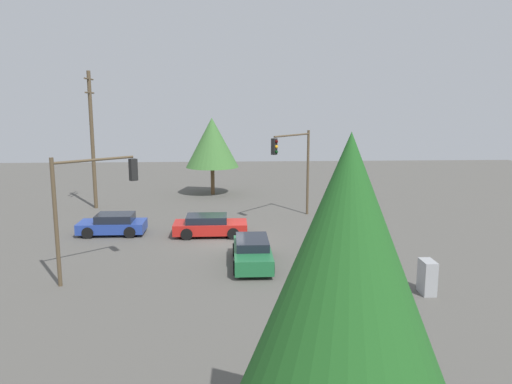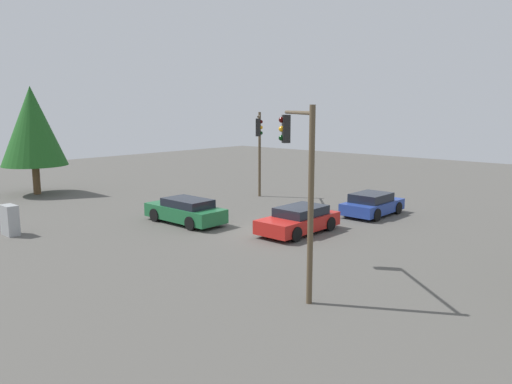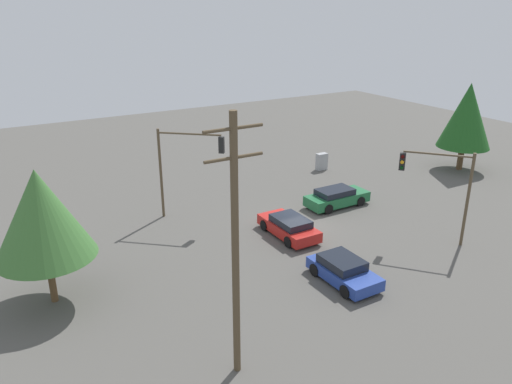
{
  "view_description": "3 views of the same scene",
  "coord_description": "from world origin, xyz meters",
  "px_view_note": "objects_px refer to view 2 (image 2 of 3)",
  "views": [
    {
      "loc": [
        28.48,
        0.47,
        8.03
      ],
      "look_at": [
        -1.38,
        2.05,
        2.65
      ],
      "focal_mm": 35.0,
      "sensor_mm": 36.0,
      "label": 1
    },
    {
      "loc": [
        -15.47,
        18.1,
        6.0
      ],
      "look_at": [
        -1.45,
        2.59,
        2.46
      ],
      "focal_mm": 35.0,
      "sensor_mm": 36.0,
      "label": 2
    },
    {
      "loc": [
        -17.28,
        -24.04,
        13.55
      ],
      "look_at": [
        -2.58,
        0.87,
        2.64
      ],
      "focal_mm": 35.0,
      "sensor_mm": 36.0,
      "label": 3
    }
  ],
  "objects_px": {
    "traffic_signal_cross": "(299,162)",
    "sedan_red": "(299,220)",
    "sedan_blue": "(372,204)",
    "electrical_cabinet": "(10,220)",
    "traffic_signal_main": "(259,140)",
    "sedan_green": "(186,211)"
  },
  "relations": [
    {
      "from": "sedan_blue",
      "to": "electrical_cabinet",
      "type": "distance_m",
      "value": 18.8
    },
    {
      "from": "sedan_green",
      "to": "electrical_cabinet",
      "type": "xyz_separation_m",
      "value": [
        4.24,
        7.24,
        0.07
      ]
    },
    {
      "from": "traffic_signal_cross",
      "to": "sedan_red",
      "type": "bearing_deg",
      "value": -12.43
    },
    {
      "from": "sedan_red",
      "to": "sedan_blue",
      "type": "distance_m",
      "value": 6.0
    },
    {
      "from": "electrical_cabinet",
      "to": "sedan_blue",
      "type": "bearing_deg",
      "value": -124.15
    },
    {
      "from": "sedan_red",
      "to": "traffic_signal_cross",
      "type": "height_order",
      "value": "traffic_signal_cross"
    },
    {
      "from": "traffic_signal_cross",
      "to": "sedan_green",
      "type": "bearing_deg",
      "value": 21.93
    },
    {
      "from": "sedan_green",
      "to": "electrical_cabinet",
      "type": "distance_m",
      "value": 8.39
    },
    {
      "from": "sedan_red",
      "to": "traffic_signal_cross",
      "type": "relative_size",
      "value": 0.73
    },
    {
      "from": "sedan_red",
      "to": "traffic_signal_cross",
      "type": "bearing_deg",
      "value": 126.84
    },
    {
      "from": "sedan_red",
      "to": "traffic_signal_cross",
      "type": "xyz_separation_m",
      "value": [
        -4.31,
        5.75,
        3.58
      ]
    },
    {
      "from": "traffic_signal_main",
      "to": "traffic_signal_cross",
      "type": "bearing_deg",
      "value": 6.2
    },
    {
      "from": "sedan_green",
      "to": "traffic_signal_cross",
      "type": "distance_m",
      "value": 11.13
    },
    {
      "from": "sedan_blue",
      "to": "electrical_cabinet",
      "type": "bearing_deg",
      "value": -124.15
    },
    {
      "from": "sedan_green",
      "to": "electrical_cabinet",
      "type": "height_order",
      "value": "electrical_cabinet"
    },
    {
      "from": "sedan_blue",
      "to": "traffic_signal_main",
      "type": "xyz_separation_m",
      "value": [
        7.74,
        0.91,
        3.32
      ]
    },
    {
      "from": "sedan_red",
      "to": "sedan_blue",
      "type": "bearing_deg",
      "value": -96.09
    },
    {
      "from": "traffic_signal_main",
      "to": "sedan_blue",
      "type": "bearing_deg",
      "value": 56.37
    },
    {
      "from": "traffic_signal_cross",
      "to": "sedan_blue",
      "type": "bearing_deg",
      "value": -31.88
    },
    {
      "from": "sedan_red",
      "to": "traffic_signal_cross",
      "type": "distance_m",
      "value": 8.03
    },
    {
      "from": "sedan_blue",
      "to": "traffic_signal_main",
      "type": "bearing_deg",
      "value": -173.28
    },
    {
      "from": "sedan_blue",
      "to": "traffic_signal_cross",
      "type": "relative_size",
      "value": 0.66
    }
  ]
}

